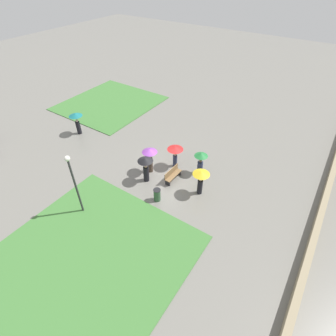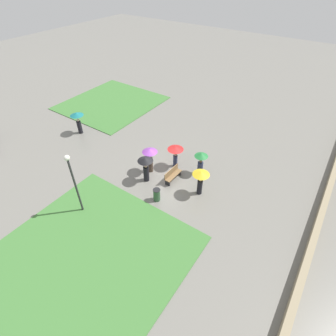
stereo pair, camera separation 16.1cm
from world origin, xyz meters
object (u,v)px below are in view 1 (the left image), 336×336
object	(u,v)px
park_bench	(173,174)
crowd_person_green	(201,160)
lamp_post	(73,178)
lone_walker_far_path	(76,119)
trash_bin	(157,195)
crowd_person_black	(146,166)
crowd_person_red	(175,151)
crowd_person_yellow	(201,178)
crowd_person_purple	(150,156)

from	to	relation	value
park_bench	crowd_person_green	size ratio (longest dim) A/B	0.88
lamp_post	lone_walker_far_path	bearing A→B (deg)	49.64
lamp_post	trash_bin	xyz separation A→B (m)	(3.35, -3.31, -2.32)
trash_bin	crowd_person_black	xyz separation A→B (m)	(1.14, 1.75, 0.85)
trash_bin	crowd_person_red	distance (m)	3.85
crowd_person_black	crowd_person_green	bearing A→B (deg)	159.95
park_bench	lamp_post	bearing A→B (deg)	153.09
park_bench	crowd_person_yellow	xyz separation A→B (m)	(-0.12, -2.24, 0.90)
lamp_post	crowd_person_yellow	xyz separation A→B (m)	(5.46, -5.28, -1.42)
trash_bin	crowd_person_red	xyz separation A→B (m)	(3.62, 0.94, 0.91)
lone_walker_far_path	trash_bin	bearing A→B (deg)	159.40
park_bench	crowd_person_black	bearing A→B (deg)	128.20
lamp_post	crowd_person_green	xyz separation A→B (m)	(7.29, -4.30, -1.59)
crowd_person_purple	park_bench	bearing A→B (deg)	-138.77
crowd_person_green	lone_walker_far_path	world-z (taller)	lone_walker_far_path
trash_bin	lone_walker_far_path	size ratio (longest dim) A/B	0.46
lamp_post	lone_walker_far_path	xyz separation A→B (m)	(6.09, 7.16, -1.35)
crowd_person_red	park_bench	bearing A→B (deg)	158.27
crowd_person_black	lamp_post	bearing A→B (deg)	5.06
trash_bin	crowd_person_green	xyz separation A→B (m)	(3.94, -0.99, 0.72)
crowd_person_purple	lamp_post	bearing A→B (deg)	114.73
trash_bin	crowd_person_purple	xyz separation A→B (m)	(2.10, 2.11, 0.93)
lamp_post	crowd_person_black	distance (m)	4.98
crowd_person_yellow	crowd_person_red	distance (m)	3.28
park_bench	trash_bin	distance (m)	2.25
lamp_post	crowd_person_purple	size ratio (longest dim) A/B	2.19
crowd_person_black	crowd_person_purple	distance (m)	1.03
crowd_person_yellow	crowd_person_purple	size ratio (longest dim) A/B	0.95
crowd_person_yellow	crowd_person_red	size ratio (longest dim) A/B	1.06
crowd_person_red	crowd_person_black	xyz separation A→B (m)	(-2.48, 0.80, -0.06)
park_bench	crowd_person_purple	distance (m)	2.07
crowd_person_yellow	crowd_person_purple	xyz separation A→B (m)	(-0.01, 4.08, 0.03)
crowd_person_red	lone_walker_far_path	size ratio (longest dim) A/B	0.89
trash_bin	lamp_post	bearing A→B (deg)	135.40
crowd_person_purple	trash_bin	bearing A→B (deg)	172.22
crowd_person_green	crowd_person_yellow	bearing A→B (deg)	-129.37
crowd_person_purple	crowd_person_red	bearing A→B (deg)	-90.45
crowd_person_green	crowd_person_yellow	size ratio (longest dim) A/B	0.95
lamp_post	crowd_person_purple	bearing A→B (deg)	-12.39
trash_bin	crowd_person_black	size ratio (longest dim) A/B	0.47
crowd_person_green	crowd_person_purple	size ratio (longest dim) A/B	0.91
crowd_person_red	crowd_person_green	bearing A→B (deg)	-128.27
trash_bin	crowd_person_black	distance (m)	2.25
lamp_post	trash_bin	size ratio (longest dim) A/B	4.72
crowd_person_purple	lone_walker_far_path	xyz separation A→B (m)	(0.63, 8.36, 0.03)
crowd_person_green	crowd_person_black	bearing A→B (deg)	158.11
crowd_person_yellow	crowd_person_red	world-z (taller)	crowd_person_yellow
crowd_person_green	lone_walker_far_path	size ratio (longest dim) A/B	0.90
crowd_person_red	lone_walker_far_path	world-z (taller)	lone_walker_far_path
park_bench	trash_bin	xyz separation A→B (m)	(-2.23, -0.27, -0.00)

